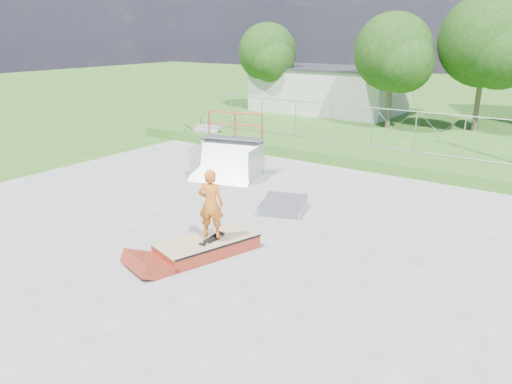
% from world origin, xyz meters
% --- Properties ---
extents(ground, '(120.00, 120.00, 0.00)m').
position_xyz_m(ground, '(0.00, 0.00, 0.00)').
color(ground, '#315F1B').
rests_on(ground, ground).
extents(concrete_pad, '(20.00, 16.00, 0.04)m').
position_xyz_m(concrete_pad, '(0.00, 0.00, 0.02)').
color(concrete_pad, gray).
rests_on(concrete_pad, ground).
extents(grass_berm, '(24.00, 3.00, 0.50)m').
position_xyz_m(grass_berm, '(0.00, 9.50, 0.25)').
color(grass_berm, '#315F1B').
rests_on(grass_berm, ground).
extents(grind_box, '(1.98, 2.86, 0.39)m').
position_xyz_m(grind_box, '(0.60, -1.79, 0.19)').
color(grind_box, maroon).
rests_on(grind_box, concrete_pad).
extents(quarter_pipe, '(2.95, 2.69, 2.47)m').
position_xyz_m(quarter_pipe, '(-3.29, 4.00, 1.24)').
color(quarter_pipe, '#9A9EA2').
rests_on(quarter_pipe, concrete_pad).
extents(flat_bank_ramp, '(1.76, 1.82, 0.42)m').
position_xyz_m(flat_bank_ramp, '(0.60, 1.98, 0.21)').
color(flat_bank_ramp, '#9A9EA2').
rests_on(flat_bank_ramp, concrete_pad).
extents(skateboard, '(0.30, 0.81, 0.13)m').
position_xyz_m(skateboard, '(0.75, -1.76, 0.43)').
color(skateboard, black).
rests_on(skateboard, grind_box).
extents(skater, '(0.77, 0.66, 1.79)m').
position_xyz_m(skater, '(0.75, -1.76, 1.32)').
color(skater, '#D1651D').
rests_on(skater, grind_box).
extents(concrete_stairs, '(1.50, 1.60, 0.80)m').
position_xyz_m(concrete_stairs, '(-8.50, 8.70, 0.40)').
color(concrete_stairs, gray).
rests_on(concrete_stairs, ground).
extents(chain_link_fence, '(20.00, 0.06, 1.80)m').
position_xyz_m(chain_link_fence, '(0.00, 10.50, 1.40)').
color(chain_link_fence, '#929599').
rests_on(chain_link_fence, grass_berm).
extents(utility_building_flat, '(10.00, 6.00, 3.00)m').
position_xyz_m(utility_building_flat, '(-8.00, 22.00, 1.50)').
color(utility_building_flat, '#BBBBB6').
rests_on(utility_building_flat, ground).
extents(tree_left_near, '(4.76, 4.48, 6.65)m').
position_xyz_m(tree_left_near, '(-1.75, 17.83, 4.24)').
color(tree_left_near, brown).
rests_on(tree_left_near, ground).
extents(tree_center, '(5.44, 5.12, 7.60)m').
position_xyz_m(tree_center, '(2.78, 19.81, 4.85)').
color(tree_center, brown).
rests_on(tree_center, ground).
extents(tree_left_far, '(4.42, 4.16, 6.18)m').
position_xyz_m(tree_left_far, '(-11.77, 19.85, 3.94)').
color(tree_left_far, brown).
rests_on(tree_left_far, ground).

